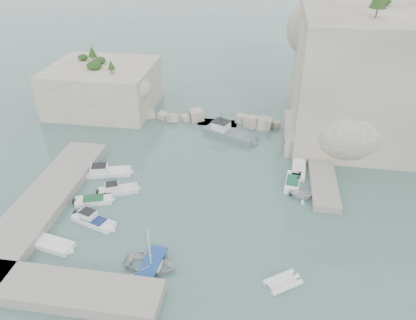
# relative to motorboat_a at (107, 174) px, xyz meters

# --- Properties ---
(ground) EXTENTS (400.00, 400.00, 0.00)m
(ground) POSITION_rel_motorboat_a_xyz_m (12.48, -5.68, 0.00)
(ground) COLOR #486D66
(ground) RESTS_ON ground
(cliff_east) EXTENTS (26.00, 22.00, 17.00)m
(cliff_east) POSITION_rel_motorboat_a_xyz_m (35.48, 17.32, 8.50)
(cliff_east) COLOR beige
(cliff_east) RESTS_ON ground
(cliff_terrace) EXTENTS (8.00, 10.00, 2.50)m
(cliff_terrace) POSITION_rel_motorboat_a_xyz_m (25.48, 12.32, 1.25)
(cliff_terrace) COLOR beige
(cliff_terrace) RESTS_ON ground
(outcrop_west) EXTENTS (16.00, 14.00, 7.00)m
(outcrop_west) POSITION_rel_motorboat_a_xyz_m (-7.52, 19.32, 3.50)
(outcrop_west) COLOR beige
(outcrop_west) RESTS_ON ground
(quay_west) EXTENTS (5.00, 24.00, 1.10)m
(quay_west) POSITION_rel_motorboat_a_xyz_m (-4.52, -6.68, 0.55)
(quay_west) COLOR #9E9689
(quay_west) RESTS_ON ground
(quay_south) EXTENTS (18.00, 4.00, 1.10)m
(quay_south) POSITION_rel_motorboat_a_xyz_m (2.48, -18.18, 0.55)
(quay_south) COLOR #9E9689
(quay_south) RESTS_ON ground
(ledge_east) EXTENTS (3.00, 16.00, 0.80)m
(ledge_east) POSITION_rel_motorboat_a_xyz_m (25.98, 4.32, 0.40)
(ledge_east) COLOR #9E9689
(ledge_east) RESTS_ON ground
(breakwater) EXTENTS (28.00, 3.00, 1.40)m
(breakwater) POSITION_rel_motorboat_a_xyz_m (11.48, 16.32, 0.70)
(breakwater) COLOR beige
(breakwater) RESTS_ON ground
(motorboat_a) EXTENTS (6.59, 3.39, 1.40)m
(motorboat_a) POSITION_rel_motorboat_a_xyz_m (0.00, 0.00, 0.00)
(motorboat_a) COLOR white
(motorboat_a) RESTS_ON ground
(motorboat_b) EXTENTS (5.11, 3.39, 1.40)m
(motorboat_b) POSITION_rel_motorboat_a_xyz_m (2.67, -3.42, 0.00)
(motorboat_b) COLOR silver
(motorboat_b) RESTS_ON ground
(motorboat_c) EXTENTS (4.63, 2.93, 0.70)m
(motorboat_c) POSITION_rel_motorboat_a_xyz_m (0.60, -5.67, 0.00)
(motorboat_c) COLOR white
(motorboat_c) RESTS_ON ground
(motorboat_d) EXTENTS (5.45, 3.19, 1.40)m
(motorboat_d) POSITION_rel_motorboat_a_xyz_m (2.02, -9.06, 0.00)
(motorboat_d) COLOR white
(motorboat_d) RESTS_ON ground
(motorboat_e) EXTENTS (4.55, 2.62, 0.70)m
(motorboat_e) POSITION_rel_motorboat_a_xyz_m (-0.46, -12.96, 0.00)
(motorboat_e) COLOR white
(motorboat_e) RESTS_ON ground
(rowboat) EXTENTS (5.22, 3.95, 1.02)m
(rowboat) POSITION_rel_motorboat_a_xyz_m (9.54, -14.12, 0.00)
(rowboat) COLOR silver
(rowboat) RESTS_ON ground
(inflatable_dinghy) EXTENTS (3.70, 3.27, 0.44)m
(inflatable_dinghy) POSITION_rel_motorboat_a_xyz_m (21.25, -14.17, 0.00)
(inflatable_dinghy) COLOR silver
(inflatable_dinghy) RESTS_ON ground
(tender_east_a) EXTENTS (3.24, 2.86, 1.59)m
(tender_east_a) POSITION_rel_motorboat_a_xyz_m (23.39, -1.27, 0.00)
(tender_east_a) COLOR silver
(tender_east_a) RESTS_ON ground
(tender_east_b) EXTENTS (2.17, 4.93, 0.70)m
(tender_east_b) POSITION_rel_motorboat_a_xyz_m (22.44, 1.25, 0.00)
(tender_east_b) COLOR white
(tender_east_b) RESTS_ON ground
(tender_east_c) EXTENTS (1.96, 5.01, 0.70)m
(tender_east_c) POSITION_rel_motorboat_a_xyz_m (23.24, 4.18, 0.00)
(tender_east_c) COLOR white
(tender_east_c) RESTS_ON ground
(tender_east_d) EXTENTS (5.05, 3.79, 1.84)m
(tender_east_d) POSITION_rel_motorboat_a_xyz_m (23.30, 8.10, 0.00)
(tender_east_d) COLOR silver
(tender_east_d) RESTS_ON ground
(work_boat) EXTENTS (8.74, 5.84, 2.20)m
(work_boat) POSITION_rel_motorboat_a_xyz_m (13.84, 12.04, 0.00)
(work_boat) COLOR slate
(work_boat) RESTS_ON ground
(rowboat_mast) EXTENTS (0.10, 0.10, 4.20)m
(rowboat_mast) POSITION_rel_motorboat_a_xyz_m (9.54, -14.12, 2.61)
(rowboat_mast) COLOR white
(rowboat_mast) RESTS_ON rowboat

